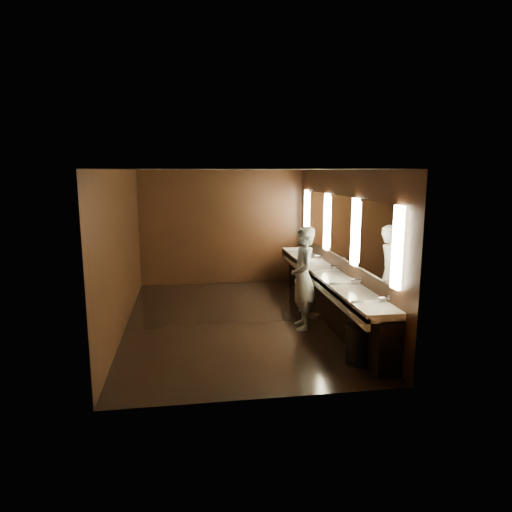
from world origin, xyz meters
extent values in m
plane|color=black|center=(0.00, 0.00, 0.00)|extent=(6.00, 6.00, 0.00)
cube|color=#2D2D2B|center=(0.00, 0.00, 2.80)|extent=(4.00, 6.00, 0.02)
cube|color=black|center=(0.00, 3.00, 1.40)|extent=(4.00, 0.02, 2.80)
cube|color=black|center=(0.00, -3.00, 1.40)|extent=(4.00, 0.02, 2.80)
cube|color=black|center=(-2.00, 0.00, 1.40)|extent=(0.02, 6.00, 2.80)
cube|color=black|center=(2.00, 0.00, 1.40)|extent=(0.02, 6.00, 2.80)
cube|color=black|center=(1.82, 0.00, 0.40)|extent=(0.36, 5.40, 0.81)
cube|color=white|center=(1.73, 0.00, 0.85)|extent=(0.55, 5.40, 0.12)
cube|color=white|center=(1.48, 0.00, 0.77)|extent=(0.06, 5.40, 0.18)
cylinder|color=silver|center=(1.91, -2.20, 0.99)|extent=(0.18, 0.04, 0.04)
cylinder|color=silver|center=(1.91, -1.10, 0.99)|extent=(0.18, 0.04, 0.04)
cylinder|color=silver|center=(1.91, 0.00, 0.99)|extent=(0.18, 0.04, 0.04)
cylinder|color=silver|center=(1.91, 1.10, 0.99)|extent=(0.18, 0.04, 0.04)
cylinder|color=silver|center=(1.91, 2.20, 0.99)|extent=(0.18, 0.04, 0.04)
cube|color=#FBE9B4|center=(1.97, -2.40, 1.75)|extent=(0.06, 0.22, 1.15)
cube|color=white|center=(1.99, -1.60, 1.75)|extent=(0.03, 1.32, 1.15)
cube|color=#FBE9B4|center=(1.97, -0.80, 1.75)|extent=(0.06, 0.23, 1.15)
cube|color=white|center=(1.99, 0.00, 1.75)|extent=(0.03, 1.32, 1.15)
cube|color=#FBE9B4|center=(1.97, 0.80, 1.75)|extent=(0.06, 0.23, 1.15)
cube|color=white|center=(1.99, 1.60, 1.75)|extent=(0.03, 1.32, 1.15)
cube|color=#FBE9B4|center=(1.97, 2.40, 1.75)|extent=(0.06, 0.22, 1.15)
imported|color=#8BAED0|center=(1.14, -0.55, 0.91)|extent=(0.47, 0.69, 1.83)
cylinder|color=black|center=(1.58, -2.16, 0.29)|extent=(0.46, 0.46, 0.58)
camera|label=1|loc=(-0.85, -8.15, 2.78)|focal=32.00mm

